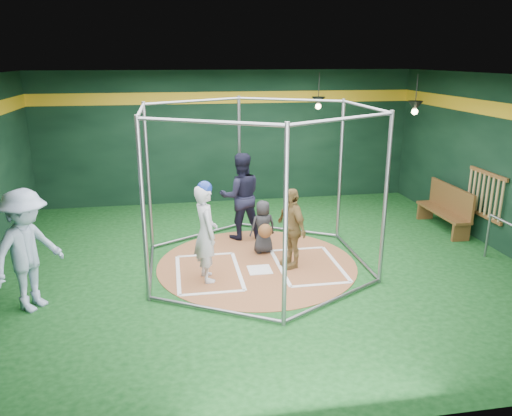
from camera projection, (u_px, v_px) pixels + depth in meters
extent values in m
cube|color=#0C3712|center=(257.00, 265.00, 9.57)|extent=(10.00, 9.00, 0.02)
cube|color=black|center=(257.00, 76.00, 8.55)|extent=(10.00, 9.00, 0.02)
cube|color=black|center=(228.00, 138.00, 13.30)|extent=(10.00, 0.10, 3.50)
cube|color=black|center=(337.00, 280.00, 4.81)|extent=(10.00, 0.10, 3.50)
cube|color=black|center=(505.00, 166.00, 9.87)|extent=(0.10, 9.00, 3.50)
cube|color=gold|center=(227.00, 98.00, 12.97)|extent=(10.00, 0.01, 0.30)
cube|color=gold|center=(512.00, 112.00, 9.56)|extent=(0.01, 9.00, 0.30)
cylinder|color=#935835|center=(257.00, 264.00, 9.56)|extent=(3.80, 3.80, 0.01)
cube|color=white|center=(260.00, 270.00, 9.28)|extent=(0.43, 0.43, 0.01)
cube|color=white|center=(205.00, 255.00, 9.97)|extent=(1.10, 0.07, 0.01)
cube|color=white|center=(213.00, 293.00, 8.37)|extent=(1.10, 0.07, 0.01)
cube|color=white|center=(178.00, 274.00, 9.08)|extent=(0.07, 1.70, 0.01)
cube|color=white|center=(238.00, 270.00, 9.26)|extent=(0.07, 1.70, 0.01)
cube|color=white|center=(297.00, 249.00, 10.28)|extent=(1.10, 0.07, 0.01)
cube|color=white|center=(321.00, 284.00, 8.68)|extent=(1.10, 0.07, 0.01)
cube|color=white|center=(280.00, 267.00, 9.39)|extent=(0.07, 1.70, 0.01)
cube|color=white|center=(336.00, 263.00, 9.57)|extent=(0.07, 1.70, 0.01)
cylinder|color=gray|center=(340.00, 171.00, 10.54)|extent=(0.07, 0.07, 3.00)
cylinder|color=gray|center=(239.00, 163.00, 11.30)|extent=(0.07, 0.07, 3.00)
cylinder|color=gray|center=(148.00, 179.00, 9.89)|extent=(0.07, 0.07, 3.00)
cylinder|color=gray|center=(143.00, 213.00, 7.72)|extent=(0.07, 0.07, 3.00)
cylinder|color=gray|center=(285.00, 230.00, 6.96)|extent=(0.07, 0.07, 3.00)
cylinder|color=gray|center=(385.00, 201.00, 8.37)|extent=(0.07, 0.07, 3.00)
cylinder|color=gray|center=(289.00, 100.00, 10.50)|extent=(2.02, 1.20, 0.06)
cylinder|color=gray|center=(287.00, 230.00, 11.34)|extent=(2.02, 1.20, 0.06)
cylinder|color=gray|center=(194.00, 101.00, 10.17)|extent=(2.02, 1.20, 0.06)
cylinder|color=gray|center=(199.00, 235.00, 11.01)|extent=(2.02, 1.20, 0.06)
cylinder|color=gray|center=(140.00, 110.00, 8.38)|extent=(0.06, 2.30, 0.06)
cylinder|color=gray|center=(151.00, 269.00, 9.23)|extent=(0.06, 2.30, 0.06)
cylinder|color=gray|center=(208.00, 122.00, 6.92)|extent=(2.02, 1.20, 0.06)
cylinder|color=gray|center=(213.00, 309.00, 7.76)|extent=(2.02, 1.20, 0.06)
cylinder|color=gray|center=(345.00, 119.00, 7.25)|extent=(2.02, 1.20, 0.06)
cylinder|color=gray|center=(336.00, 299.00, 8.09)|extent=(2.02, 1.20, 0.06)
cylinder|color=gray|center=(365.00, 107.00, 9.03)|extent=(0.06, 2.30, 0.06)
cylinder|color=gray|center=(356.00, 255.00, 9.88)|extent=(0.06, 2.30, 0.06)
cube|color=brown|center=(488.00, 174.00, 10.31)|extent=(0.05, 1.25, 0.08)
cube|color=brown|center=(483.00, 215.00, 10.58)|extent=(0.05, 1.25, 0.08)
cylinder|color=tan|center=(501.00, 202.00, 9.92)|extent=(0.06, 0.06, 0.85)
cylinder|color=tan|center=(496.00, 200.00, 10.07)|extent=(0.06, 0.06, 0.85)
cylinder|color=tan|center=(492.00, 198.00, 10.22)|extent=(0.06, 0.06, 0.85)
cylinder|color=tan|center=(487.00, 196.00, 10.37)|extent=(0.06, 0.06, 0.85)
cylinder|color=tan|center=(482.00, 194.00, 10.52)|extent=(0.06, 0.06, 0.85)
cylinder|color=tan|center=(478.00, 192.00, 10.66)|extent=(0.06, 0.06, 0.85)
cylinder|color=tan|center=(474.00, 190.00, 10.81)|extent=(0.06, 0.06, 0.85)
cylinder|color=tan|center=(470.00, 188.00, 10.96)|extent=(0.06, 0.06, 0.85)
cone|color=black|center=(318.00, 101.00, 12.52)|extent=(0.34, 0.34, 0.22)
sphere|color=#FFD899|center=(318.00, 106.00, 12.56)|extent=(0.14, 0.14, 0.14)
cylinder|color=black|center=(319.00, 87.00, 12.42)|extent=(0.02, 0.02, 0.70)
cone|color=black|center=(415.00, 106.00, 11.31)|extent=(0.34, 0.34, 0.22)
sphere|color=#FFD899|center=(415.00, 112.00, 11.34)|extent=(0.14, 0.14, 0.14)
cylinder|color=black|center=(417.00, 90.00, 11.21)|extent=(0.02, 0.02, 0.70)
imported|color=#BBBBC2|center=(206.00, 233.00, 8.67)|extent=(0.52, 0.69, 1.73)
sphere|color=navy|center=(204.00, 188.00, 8.43)|extent=(0.26, 0.26, 0.26)
imported|color=#9F7F44|center=(291.00, 228.00, 9.26)|extent=(0.62, 0.96, 1.52)
imported|color=black|center=(263.00, 227.00, 9.99)|extent=(0.58, 0.44, 1.08)
sphere|color=brown|center=(265.00, 231.00, 9.75)|extent=(0.28, 0.28, 0.28)
imported|color=black|center=(241.00, 196.00, 10.69)|extent=(0.95, 0.75, 1.88)
imported|color=#9DB2D0|center=(27.00, 251.00, 7.63)|extent=(1.30, 1.44, 1.94)
cube|color=brown|center=(443.00, 212.00, 11.40)|extent=(0.41, 1.76, 0.06)
cube|color=brown|center=(451.00, 198.00, 11.34)|extent=(0.06, 1.76, 0.59)
cube|color=brown|center=(461.00, 232.00, 10.73)|extent=(0.39, 0.08, 0.39)
cube|color=brown|center=(425.00, 211.00, 12.20)|extent=(0.39, 0.08, 0.39)
cylinder|color=gray|center=(488.00, 235.00, 9.81)|extent=(0.05, 0.05, 0.89)
cylinder|color=gray|center=(507.00, 223.00, 9.22)|extent=(0.05, 0.99, 0.05)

